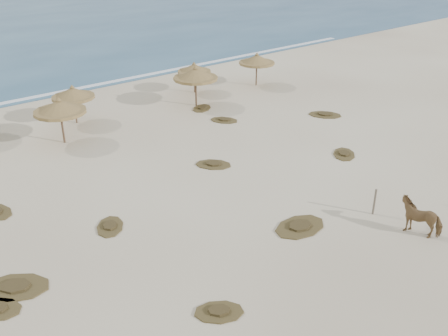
{
  "coord_description": "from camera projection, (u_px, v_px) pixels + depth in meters",
  "views": [
    {
      "loc": [
        -13.17,
        -12.83,
        12.3
      ],
      "look_at": [
        1.26,
        5.0,
        1.06
      ],
      "focal_mm": 40.0,
      "sensor_mm": 36.0,
      "label": 1
    }
  ],
  "objects": [
    {
      "name": "horse",
      "position": [
        421.0,
        216.0,
        21.83
      ],
      "size": [
        1.5,
        2.06,
        1.59
      ],
      "primitive_type": "imported",
      "rotation": [
        0.0,
        0.0,
        3.52
      ],
      "color": "brown",
      "rests_on": "ground"
    },
    {
      "name": "scrub_4",
      "position": [
        344.0,
        154.0,
        29.54
      ],
      "size": [
        2.3,
        2.23,
        0.16
      ],
      "rotation": [
        0.0,
        0.0,
        0.72
      ],
      "color": "brown",
      "rests_on": "ground"
    },
    {
      "name": "scrub_7",
      "position": [
        224.0,
        120.0,
        34.67
      ],
      "size": [
        2.12,
        2.31,
        0.16
      ],
      "rotation": [
        0.0,
        0.0,
        2.16
      ],
      "color": "brown",
      "rests_on": "ground"
    },
    {
      "name": "palapa_5",
      "position": [
        194.0,
        69.0,
        39.69
      ],
      "size": [
        2.97,
        2.97,
        2.5
      ],
      "rotation": [
        0.0,
        0.0,
        -0.12
      ],
      "color": "brown",
      "rests_on": "ground"
    },
    {
      "name": "scrub_2",
      "position": [
        110.0,
        226.0,
        22.46
      ],
      "size": [
        1.99,
        2.18,
        0.16
      ],
      "rotation": [
        0.0,
        0.0,
        1.0
      ],
      "color": "brown",
      "rests_on": "ground"
    },
    {
      "name": "palapa_3",
      "position": [
        59.0,
        107.0,
        30.22
      ],
      "size": [
        4.1,
        4.1,
        2.97
      ],
      "rotation": [
        0.0,
        0.0,
        -0.37
      ],
      "color": "brown",
      "rests_on": "ground"
    },
    {
      "name": "palapa_6",
      "position": [
        257.0,
        60.0,
        41.37
      ],
      "size": [
        3.81,
        3.81,
        2.79
      ],
      "rotation": [
        0.0,
        0.0,
        0.35
      ],
      "color": "brown",
      "rests_on": "ground"
    },
    {
      "name": "ground",
      "position": [
        273.0,
        237.0,
        21.8
      ],
      "size": [
        160.0,
        160.0,
        0.0
      ],
      "primitive_type": "plane",
      "color": "beige",
      "rests_on": "ground"
    },
    {
      "name": "fence_post_near",
      "position": [
        375.0,
        202.0,
        23.24
      ],
      "size": [
        0.12,
        0.12,
        1.32
      ],
      "primitive_type": "cylinder",
      "rotation": [
        0.0,
        0.0,
        -0.23
      ],
      "color": "#695D4F",
      "rests_on": "ground"
    },
    {
      "name": "scrub_5",
      "position": [
        325.0,
        115.0,
        35.64
      ],
      "size": [
        2.63,
        2.77,
        0.16
      ],
      "rotation": [
        0.0,
        0.0,
        2.23
      ],
      "color": "brown",
      "rests_on": "ground"
    },
    {
      "name": "foam_line",
      "position": [
        47.0,
        95.0,
        39.95
      ],
      "size": [
        70.0,
        0.6,
        0.01
      ],
      "primitive_type": "cube",
      "color": "white",
      "rests_on": "ground"
    },
    {
      "name": "scrub_11",
      "position": [
        219.0,
        312.0,
        17.52
      ],
      "size": [
        2.13,
        1.96,
        0.16
      ],
      "rotation": [
        0.0,
        0.0,
        2.55
      ],
      "color": "brown",
      "rests_on": "ground"
    },
    {
      "name": "scrub_3",
      "position": [
        213.0,
        164.0,
        28.27
      ],
      "size": [
        2.36,
        2.41,
        0.16
      ],
      "rotation": [
        0.0,
        0.0,
        2.31
      ],
      "color": "brown",
      "rests_on": "ground"
    },
    {
      "name": "scrub_10",
      "position": [
        202.0,
        108.0,
        36.92
      ],
      "size": [
        2.3,
        2.13,
        0.16
      ],
      "rotation": [
        0.0,
        0.0,
        0.61
      ],
      "color": "brown",
      "rests_on": "ground"
    },
    {
      "name": "scrub_9",
      "position": [
        300.0,
        226.0,
        22.46
      ],
      "size": [
        2.67,
        1.8,
        0.16
      ],
      "rotation": [
        0.0,
        0.0,
        3.1
      ],
      "color": "brown",
      "rests_on": "ground"
    },
    {
      "name": "palapa_2",
      "position": [
        73.0,
        94.0,
        33.41
      ],
      "size": [
        3.74,
        3.74,
        2.69
      ],
      "rotation": [
        0.0,
        0.0,
        -0.38
      ],
      "color": "brown",
      "rests_on": "ground"
    },
    {
      "name": "palapa_4",
      "position": [
        195.0,
        74.0,
        36.55
      ],
      "size": [
        4.2,
        4.2,
        3.08
      ],
      "rotation": [
        0.0,
        0.0,
        -0.34
      ],
      "color": "brown",
      "rests_on": "ground"
    },
    {
      "name": "scrub_1",
      "position": [
        15.0,
        287.0,
        18.71
      ],
      "size": [
        3.09,
        2.89,
        0.16
      ],
      "rotation": [
        0.0,
        0.0,
        2.51
      ],
      "color": "brown",
      "rests_on": "ground"
    }
  ]
}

